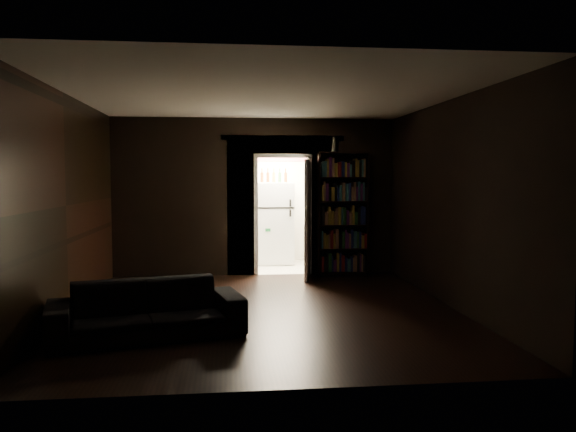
# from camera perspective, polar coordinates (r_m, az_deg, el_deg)

# --- Properties ---
(ground) EXTENTS (5.50, 5.50, 0.00)m
(ground) POSITION_cam_1_polar(r_m,az_deg,el_deg) (7.48, -2.25, -9.61)
(ground) COLOR black
(ground) RESTS_ON ground
(room_walls) EXTENTS (5.02, 5.61, 2.84)m
(room_walls) POSITION_cam_1_polar(r_m,az_deg,el_deg) (8.34, -2.86, 3.46)
(room_walls) COLOR black
(room_walls) RESTS_ON ground
(kitchen_alcove) EXTENTS (2.20, 1.80, 2.60)m
(kitchen_alcove) POSITION_cam_1_polar(r_m,az_deg,el_deg) (11.18, -1.09, 1.18)
(kitchen_alcove) COLOR #B0AC99
(kitchen_alcove) RESTS_ON ground
(sofa) EXTENTS (2.23, 1.37, 0.80)m
(sofa) POSITION_cam_1_polar(r_m,az_deg,el_deg) (6.42, -14.11, -8.36)
(sofa) COLOR black
(sofa) RESTS_ON ground
(bookshelf) EXTENTS (0.95, 0.65, 2.20)m
(bookshelf) POSITION_cam_1_polar(r_m,az_deg,el_deg) (10.04, 5.52, 0.21)
(bookshelf) COLOR black
(bookshelf) RESTS_ON ground
(refrigerator) EXTENTS (0.85, 0.80, 1.65)m
(refrigerator) POSITION_cam_1_polar(r_m,az_deg,el_deg) (11.36, -1.38, -0.72)
(refrigerator) COLOR white
(refrigerator) RESTS_ON ground
(door) EXTENTS (0.23, 0.84, 2.05)m
(door) POSITION_cam_1_polar(r_m,az_deg,el_deg) (9.69, 1.98, -0.35)
(door) COLOR white
(door) RESTS_ON ground
(figurine) EXTENTS (0.11, 0.11, 0.27)m
(figurine) POSITION_cam_1_polar(r_m,az_deg,el_deg) (10.04, 4.67, 7.26)
(figurine) COLOR silver
(figurine) RESTS_ON bookshelf
(bottles) EXTENTS (0.68, 0.34, 0.28)m
(bottles) POSITION_cam_1_polar(r_m,az_deg,el_deg) (11.33, -1.45, 4.16)
(bottles) COLOR black
(bottles) RESTS_ON refrigerator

